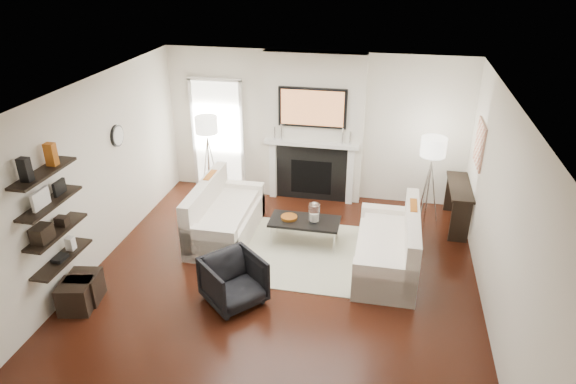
% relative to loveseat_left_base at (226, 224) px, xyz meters
% --- Properties ---
extents(room_envelope, '(6.00, 6.00, 6.00)m').
position_rel_loveseat_left_base_xyz_m(room_envelope, '(1.14, -1.12, 1.14)').
color(room_envelope, black).
rests_on(room_envelope, ground).
extents(chimney_breast, '(1.80, 0.25, 2.70)m').
position_rel_loveseat_left_base_xyz_m(chimney_breast, '(1.14, 1.76, 1.14)').
color(chimney_breast, silver).
rests_on(chimney_breast, floor).
extents(fireplace_surround, '(1.30, 0.02, 1.04)m').
position_rel_loveseat_left_base_xyz_m(fireplace_surround, '(1.14, 1.62, 0.31)').
color(fireplace_surround, black).
rests_on(fireplace_surround, floor).
extents(firebox, '(0.75, 0.02, 0.65)m').
position_rel_loveseat_left_base_xyz_m(firebox, '(1.14, 1.62, 0.24)').
color(firebox, black).
rests_on(firebox, floor).
extents(mantel_pilaster_l, '(0.12, 0.08, 1.10)m').
position_rel_loveseat_left_base_xyz_m(mantel_pilaster_l, '(0.42, 1.59, 0.34)').
color(mantel_pilaster_l, white).
rests_on(mantel_pilaster_l, floor).
extents(mantel_pilaster_r, '(0.12, 0.08, 1.10)m').
position_rel_loveseat_left_base_xyz_m(mantel_pilaster_r, '(1.86, 1.59, 0.34)').
color(mantel_pilaster_r, white).
rests_on(mantel_pilaster_r, floor).
extents(mantel_shelf, '(1.70, 0.18, 0.07)m').
position_rel_loveseat_left_base_xyz_m(mantel_shelf, '(1.14, 1.57, 0.91)').
color(mantel_shelf, white).
rests_on(mantel_shelf, chimney_breast).
extents(tv_body, '(1.20, 0.06, 0.70)m').
position_rel_loveseat_left_base_xyz_m(tv_body, '(1.14, 1.60, 1.57)').
color(tv_body, black).
rests_on(tv_body, chimney_breast).
extents(tv_screen, '(1.10, 0.00, 0.62)m').
position_rel_loveseat_left_base_xyz_m(tv_screen, '(1.14, 1.56, 1.57)').
color(tv_screen, '#BF723F').
rests_on(tv_screen, tv_body).
extents(candlestick_l_tall, '(0.04, 0.04, 0.30)m').
position_rel_loveseat_left_base_xyz_m(candlestick_l_tall, '(0.59, 1.58, 1.09)').
color(candlestick_l_tall, silver).
rests_on(candlestick_l_tall, mantel_shelf).
extents(candlestick_l_short, '(0.04, 0.04, 0.24)m').
position_rel_loveseat_left_base_xyz_m(candlestick_l_short, '(0.46, 1.58, 1.06)').
color(candlestick_l_short, silver).
rests_on(candlestick_l_short, mantel_shelf).
extents(candlestick_r_tall, '(0.04, 0.04, 0.30)m').
position_rel_loveseat_left_base_xyz_m(candlestick_r_tall, '(1.69, 1.58, 1.09)').
color(candlestick_r_tall, silver).
rests_on(candlestick_r_tall, mantel_shelf).
extents(candlestick_r_short, '(0.04, 0.04, 0.24)m').
position_rel_loveseat_left_base_xyz_m(candlestick_r_short, '(1.82, 1.58, 1.06)').
color(candlestick_r_short, silver).
rests_on(candlestick_r_short, mantel_shelf).
extents(hallway_panel, '(0.90, 0.02, 2.10)m').
position_rel_loveseat_left_base_xyz_m(hallway_panel, '(-0.71, 1.86, 0.84)').
color(hallway_panel, white).
rests_on(hallway_panel, floor).
extents(door_trim_l, '(0.06, 0.06, 2.16)m').
position_rel_loveseat_left_base_xyz_m(door_trim_l, '(-1.19, 1.84, 0.84)').
color(door_trim_l, white).
rests_on(door_trim_l, floor).
extents(door_trim_r, '(0.06, 0.06, 2.16)m').
position_rel_loveseat_left_base_xyz_m(door_trim_r, '(-0.23, 1.84, 0.84)').
color(door_trim_r, white).
rests_on(door_trim_r, floor).
extents(door_trim_top, '(1.02, 0.06, 0.06)m').
position_rel_loveseat_left_base_xyz_m(door_trim_top, '(-0.71, 1.84, 1.92)').
color(door_trim_top, white).
rests_on(door_trim_top, wall_back).
extents(rug, '(2.60, 2.00, 0.01)m').
position_rel_loveseat_left_base_xyz_m(rug, '(1.34, -0.28, -0.20)').
color(rug, '#B7B396').
rests_on(rug, floor).
extents(loveseat_left_base, '(0.85, 1.80, 0.42)m').
position_rel_loveseat_left_base_xyz_m(loveseat_left_base, '(0.00, 0.00, 0.00)').
color(loveseat_left_base, white).
rests_on(loveseat_left_base, floor).
extents(loveseat_left_back, '(0.18, 1.80, 0.80)m').
position_rel_loveseat_left_base_xyz_m(loveseat_left_back, '(-0.33, 0.00, 0.32)').
color(loveseat_left_back, white).
rests_on(loveseat_left_back, floor).
extents(loveseat_left_arm_n, '(0.85, 0.18, 0.60)m').
position_rel_loveseat_left_base_xyz_m(loveseat_left_arm_n, '(0.00, -0.81, 0.09)').
color(loveseat_left_arm_n, white).
rests_on(loveseat_left_arm_n, floor).
extents(loveseat_left_arm_s, '(0.85, 0.18, 0.60)m').
position_rel_loveseat_left_base_xyz_m(loveseat_left_arm_s, '(0.00, 0.81, 0.09)').
color(loveseat_left_arm_s, white).
rests_on(loveseat_left_arm_s, floor).
extents(loveseat_left_cushion, '(0.63, 1.44, 0.10)m').
position_rel_loveseat_left_base_xyz_m(loveseat_left_cushion, '(0.05, 0.00, 0.26)').
color(loveseat_left_cushion, white).
rests_on(loveseat_left_cushion, loveseat_left_base).
extents(pillow_left_orange, '(0.10, 0.42, 0.42)m').
position_rel_loveseat_left_base_xyz_m(pillow_left_orange, '(-0.33, 0.30, 0.52)').
color(pillow_left_orange, '#A55414').
rests_on(pillow_left_orange, loveseat_left_cushion).
extents(pillow_left_charcoal, '(0.10, 0.40, 0.40)m').
position_rel_loveseat_left_base_xyz_m(pillow_left_charcoal, '(-0.33, -0.30, 0.51)').
color(pillow_left_charcoal, black).
rests_on(pillow_left_charcoal, loveseat_left_cushion).
extents(loveseat_right_base, '(0.85, 1.80, 0.42)m').
position_rel_loveseat_left_base_xyz_m(loveseat_right_base, '(2.58, -0.44, 0.00)').
color(loveseat_right_base, white).
rests_on(loveseat_right_base, floor).
extents(loveseat_right_back, '(0.18, 1.80, 0.80)m').
position_rel_loveseat_left_base_xyz_m(loveseat_right_back, '(2.92, -0.44, 0.32)').
color(loveseat_right_back, white).
rests_on(loveseat_right_back, floor).
extents(loveseat_right_arm_n, '(0.85, 0.18, 0.60)m').
position_rel_loveseat_left_base_xyz_m(loveseat_right_arm_n, '(2.58, -1.25, 0.09)').
color(loveseat_right_arm_n, white).
rests_on(loveseat_right_arm_n, floor).
extents(loveseat_right_arm_s, '(0.85, 0.18, 0.60)m').
position_rel_loveseat_left_base_xyz_m(loveseat_right_arm_s, '(2.58, 0.37, 0.09)').
color(loveseat_right_arm_s, white).
rests_on(loveseat_right_arm_s, floor).
extents(loveseat_right_cushion, '(0.63, 1.44, 0.10)m').
position_rel_loveseat_left_base_xyz_m(loveseat_right_cushion, '(2.53, -0.44, 0.26)').
color(loveseat_right_cushion, white).
rests_on(loveseat_right_cushion, loveseat_right_base).
extents(pillow_right_orange, '(0.10, 0.42, 0.42)m').
position_rel_loveseat_left_base_xyz_m(pillow_right_orange, '(2.92, -0.14, 0.52)').
color(pillow_right_orange, '#A55414').
rests_on(pillow_right_orange, loveseat_right_cushion).
extents(pillow_right_charcoal, '(0.10, 0.40, 0.40)m').
position_rel_loveseat_left_base_xyz_m(pillow_right_charcoal, '(2.92, -0.74, 0.51)').
color(pillow_right_charcoal, black).
rests_on(pillow_right_charcoal, loveseat_right_cushion).
extents(coffee_table, '(1.10, 0.55, 0.04)m').
position_rel_loveseat_left_base_xyz_m(coffee_table, '(1.29, 0.01, 0.19)').
color(coffee_table, black).
rests_on(coffee_table, floor).
extents(coffee_leg_nw, '(0.02, 0.02, 0.38)m').
position_rel_loveseat_left_base_xyz_m(coffee_leg_nw, '(0.79, -0.21, -0.02)').
color(coffee_leg_nw, silver).
rests_on(coffee_leg_nw, floor).
extents(coffee_leg_ne, '(0.02, 0.02, 0.38)m').
position_rel_loveseat_left_base_xyz_m(coffee_leg_ne, '(1.79, -0.21, -0.02)').
color(coffee_leg_ne, silver).
rests_on(coffee_leg_ne, floor).
extents(coffee_leg_sw, '(0.02, 0.02, 0.38)m').
position_rel_loveseat_left_base_xyz_m(coffee_leg_sw, '(0.79, 0.23, -0.02)').
color(coffee_leg_sw, silver).
rests_on(coffee_leg_sw, floor).
extents(coffee_leg_se, '(0.02, 0.02, 0.38)m').
position_rel_loveseat_left_base_xyz_m(coffee_leg_se, '(1.79, 0.23, -0.02)').
color(coffee_leg_se, silver).
rests_on(coffee_leg_se, floor).
extents(hurricane_glass, '(0.18, 0.18, 0.31)m').
position_rel_loveseat_left_base_xyz_m(hurricane_glass, '(1.44, 0.01, 0.35)').
color(hurricane_glass, white).
rests_on(hurricane_glass, coffee_table).
extents(hurricane_candle, '(0.09, 0.09, 0.13)m').
position_rel_loveseat_left_base_xyz_m(hurricane_candle, '(1.44, 0.01, 0.29)').
color(hurricane_candle, white).
rests_on(hurricane_candle, coffee_table).
extents(copper_bowl, '(0.26, 0.26, 0.04)m').
position_rel_loveseat_left_base_xyz_m(copper_bowl, '(1.04, 0.01, 0.24)').
color(copper_bowl, '#A55D1B').
rests_on(copper_bowl, coffee_table).
extents(armchair, '(0.96, 0.97, 0.73)m').
position_rel_loveseat_left_base_xyz_m(armchair, '(0.63, -1.65, 0.15)').
color(armchair, black).
rests_on(armchair, floor).
extents(lamp_left_post, '(0.02, 0.02, 1.20)m').
position_rel_loveseat_left_base_xyz_m(lamp_left_post, '(-0.71, 1.28, 0.39)').
color(lamp_left_post, silver).
rests_on(lamp_left_post, floor).
extents(lamp_left_shade, '(0.40, 0.40, 0.30)m').
position_rel_loveseat_left_base_xyz_m(lamp_left_shade, '(-0.71, 1.28, 1.24)').
color(lamp_left_shade, white).
rests_on(lamp_left_shade, lamp_left_post).
extents(lamp_left_leg_a, '(0.25, 0.02, 1.23)m').
position_rel_loveseat_left_base_xyz_m(lamp_left_leg_a, '(-0.60, 1.28, 0.39)').
color(lamp_left_leg_a, silver).
rests_on(lamp_left_leg_a, floor).
extents(lamp_left_leg_b, '(0.14, 0.22, 1.23)m').
position_rel_loveseat_left_base_xyz_m(lamp_left_leg_b, '(-0.77, 1.37, 0.39)').
color(lamp_left_leg_b, silver).
rests_on(lamp_left_leg_b, floor).
extents(lamp_left_leg_c, '(0.14, 0.22, 1.23)m').
position_rel_loveseat_left_base_xyz_m(lamp_left_leg_c, '(-0.77, 1.18, 0.39)').
color(lamp_left_leg_c, silver).
rests_on(lamp_left_leg_c, floor).
extents(lamp_right_post, '(0.02, 0.02, 1.20)m').
position_rel_loveseat_left_base_xyz_m(lamp_right_post, '(3.19, 0.95, 0.39)').
color(lamp_right_post, silver).
rests_on(lamp_right_post, floor).
extents(lamp_right_shade, '(0.40, 0.40, 0.30)m').
position_rel_loveseat_left_base_xyz_m(lamp_right_shade, '(3.19, 0.95, 1.24)').
color(lamp_right_shade, white).
rests_on(lamp_right_shade, lamp_right_post).
extents(lamp_right_leg_a, '(0.25, 0.02, 1.23)m').
position_rel_loveseat_left_base_xyz_m(lamp_right_leg_a, '(3.30, 0.95, 0.39)').
color(lamp_right_leg_a, silver).
rests_on(lamp_right_leg_a, floor).
extents(lamp_right_leg_b, '(0.14, 0.22, 1.23)m').
position_rel_loveseat_left_base_xyz_m(lamp_right_leg_b, '(3.13, 1.04, 0.39)').
color(lamp_right_leg_b, silver).
rests_on(lamp_right_leg_b, floor).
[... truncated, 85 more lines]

